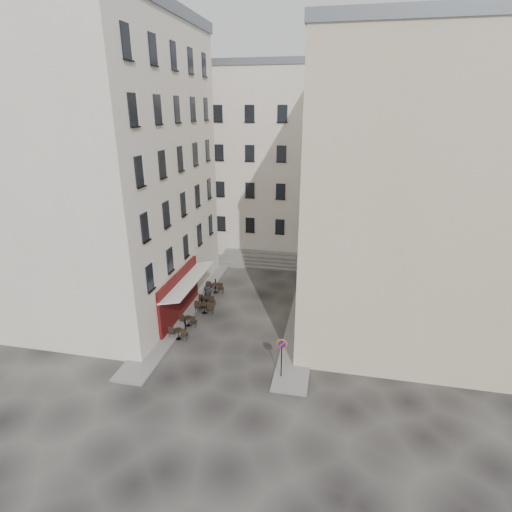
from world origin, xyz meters
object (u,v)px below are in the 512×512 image
(bistro_table_b, at_px, (188,320))
(pedestrian, at_px, (207,292))
(no_parking_sign, at_px, (282,351))
(bistro_table_a, at_px, (178,333))

(bistro_table_b, xyz_separation_m, pedestrian, (0.14, 3.91, 0.40))
(no_parking_sign, xyz_separation_m, bistro_table_a, (-7.27, 2.63, -1.33))
(bistro_table_a, height_order, pedestrian, pedestrian)
(no_parking_sign, distance_m, pedestrian, 11.00)
(bistro_table_a, distance_m, pedestrian, 5.71)
(bistro_table_a, bearing_deg, pedestrian, 88.54)
(no_parking_sign, bearing_deg, pedestrian, 128.49)
(bistro_table_a, xyz_separation_m, bistro_table_b, (0.01, 1.79, -0.03))
(bistro_table_a, height_order, bistro_table_b, bistro_table_a)
(no_parking_sign, bearing_deg, bistro_table_a, 158.05)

